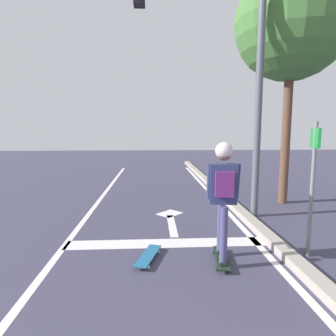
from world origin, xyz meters
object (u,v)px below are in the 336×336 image
object	(u,v)px
skateboard	(221,258)
traffic_signal_mast	(207,43)
spare_skateboard	(148,256)
street_sign_post	(313,170)
roadside_tree	(292,24)
skater	(223,185)

from	to	relation	value
skateboard	traffic_signal_mast	world-z (taller)	traffic_signal_mast
skateboard	spare_skateboard	bearing A→B (deg)	172.93
spare_skateboard	traffic_signal_mast	world-z (taller)	traffic_signal_mast
street_sign_post	roadside_tree	distance (m)	4.85
skateboard	street_sign_post	distance (m)	1.96
traffic_signal_mast	street_sign_post	xyz separation A→B (m)	(1.29, -2.14, -2.47)
skater	spare_skateboard	distance (m)	1.61
traffic_signal_mast	roadside_tree	bearing A→B (deg)	25.96
spare_skateboard	traffic_signal_mast	bearing A→B (deg)	59.19
traffic_signal_mast	street_sign_post	bearing A→B (deg)	-58.94
skater	street_sign_post	size ratio (longest dim) A/B	0.82
spare_skateboard	traffic_signal_mast	size ratio (longest dim) A/B	0.15
skateboard	roadside_tree	bearing A→B (deg)	53.22
skateboard	street_sign_post	size ratio (longest dim) A/B	0.39
skateboard	traffic_signal_mast	bearing A→B (deg)	86.33
skater	spare_skateboard	bearing A→B (deg)	172.18
skateboard	spare_skateboard	world-z (taller)	skateboard
spare_skateboard	roadside_tree	distance (m)	6.83
traffic_signal_mast	skateboard	bearing A→B (deg)	-93.67
skater	traffic_signal_mast	distance (m)	3.51
skateboard	street_sign_post	bearing A→B (deg)	5.10
spare_skateboard	roadside_tree	xyz separation A→B (m)	(3.71, 3.32, 4.68)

